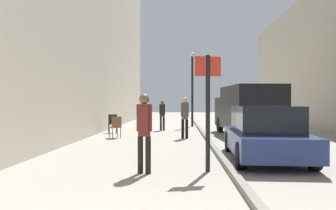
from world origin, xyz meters
name	(u,v)px	position (x,y,z in m)	size (l,w,h in m)	color
ground_plane	(169,140)	(0.00, 12.00, 0.00)	(80.00, 80.00, 0.00)	gray
kerb_strip	(207,138)	(1.58, 12.00, 0.06)	(0.16, 40.00, 0.12)	slate
pedestrian_main_foreground	(162,113)	(-0.53, 16.57, 0.97)	(0.32, 0.24, 1.67)	black
pedestrian_mid_block	(185,115)	(0.66, 12.41, 1.02)	(0.34, 0.25, 1.77)	black
pedestrian_far_crossing	(144,128)	(-0.31, 5.23, 1.00)	(0.34, 0.23, 1.73)	black
delivery_van	(248,109)	(3.60, 13.80, 1.24)	(2.47, 5.42, 2.29)	black
parked_car	(265,133)	(2.75, 7.14, 0.71)	(2.00, 4.28, 1.45)	navy
street_sign_post	(208,102)	(1.08, 5.49, 1.55)	(0.59, 0.16, 2.60)	black
lamp_post	(192,84)	(1.23, 19.57, 2.72)	(0.28, 0.28, 4.76)	black
cafe_chair_near_window	(113,122)	(-2.96, 14.94, 0.55)	(0.50, 0.50, 0.94)	black
cafe_chair_by_doorway	(116,126)	(-2.33, 12.48, 0.55)	(0.61, 0.61, 0.94)	brown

